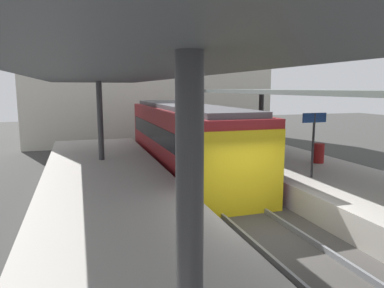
{
  "coord_description": "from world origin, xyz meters",
  "views": [
    {
      "loc": [
        -4.67,
        -7.67,
        4.02
      ],
      "look_at": [
        0.01,
        6.88,
        1.62
      ],
      "focal_mm": 33.16,
      "sensor_mm": 36.0,
      "label": 1
    }
  ],
  "objects": [
    {
      "name": "track_ballast",
      "position": [
        0.0,
        0.0,
        0.1
      ],
      "size": [
        3.2,
        28.0,
        0.2
      ],
      "primitive_type": "cube",
      "color": "#423F3D",
      "rests_on": "ground_plane"
    },
    {
      "name": "platform_sign",
      "position": [
        2.88,
        2.37,
        2.62
      ],
      "size": [
        0.9,
        0.08,
        2.21
      ],
      "color": "#262628",
      "rests_on": "platform_right"
    },
    {
      "name": "litter_bin",
      "position": [
        4.65,
        4.33,
        1.4
      ],
      "size": [
        0.44,
        0.44,
        0.8
      ],
      "primitive_type": "cylinder",
      "color": "maroon",
      "rests_on": "platform_right"
    },
    {
      "name": "rail_near_side",
      "position": [
        -0.72,
        0.0,
        0.27
      ],
      "size": [
        0.08,
        28.0,
        0.14
      ],
      "primitive_type": "cube",
      "color": "slate",
      "rests_on": "track_ballast"
    },
    {
      "name": "rail_far_side",
      "position": [
        0.72,
        0.0,
        0.27
      ],
      "size": [
        0.08,
        28.0,
        0.14
      ],
      "primitive_type": "cube",
      "color": "slate",
      "rests_on": "track_ballast"
    },
    {
      "name": "ground_plane",
      "position": [
        0.0,
        0.0,
        0.0
      ],
      "size": [
        80.0,
        80.0,
        0.0
      ],
      "primitive_type": "plane",
      "color": "#383835"
    },
    {
      "name": "station_building_backdrop",
      "position": [
        0.7,
        20.0,
        5.5
      ],
      "size": [
        18.0,
        6.0,
        11.0
      ],
      "primitive_type": "cube",
      "color": "beige",
      "rests_on": "ground_plane"
    },
    {
      "name": "commuter_train",
      "position": [
        0.0,
        7.94,
        1.73
      ],
      "size": [
        2.78,
        12.57,
        3.1
      ],
      "color": "maroon",
      "rests_on": "track_ballast"
    },
    {
      "name": "platform_left",
      "position": [
        -3.8,
        0.0,
        0.5
      ],
      "size": [
        4.4,
        28.0,
        1.0
      ],
      "primitive_type": "cube",
      "color": "#ADA8A0",
      "rests_on": "ground_plane"
    },
    {
      "name": "canopy_right",
      "position": [
        3.8,
        1.4,
        3.86
      ],
      "size": [
        4.18,
        21.0,
        2.97
      ],
      "color": "#333335",
      "rests_on": "platform_right"
    },
    {
      "name": "canopy_left",
      "position": [
        -3.8,
        1.4,
        4.36
      ],
      "size": [
        4.18,
        21.0,
        3.49
      ],
      "color": "#333335",
      "rests_on": "platform_left"
    }
  ]
}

